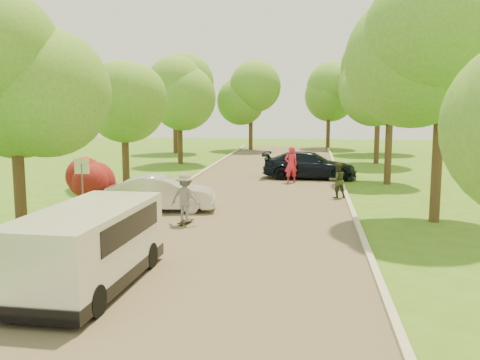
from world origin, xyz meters
The scene contains 23 objects.
ground centered at (0.00, 0.00, 0.00)m, with size 100.00×100.00×0.00m, color #3E6217.
road centered at (0.00, 8.00, 0.01)m, with size 8.00×60.00×0.01m, color #4C4438.
curb_left centered at (-4.05, 8.00, 0.06)m, with size 0.18×60.00×0.12m, color #B2AD9E.
curb_right centered at (4.05, 8.00, 0.06)m, with size 0.18×60.00×0.12m, color #B2AD9E.
street_sign centered at (-5.80, 4.00, 1.56)m, with size 0.55×0.06×2.17m.
red_shrub centered at (-6.30, 5.50, 1.10)m, with size 1.70×1.70×1.95m.
tree_l_mida centered at (-6.30, 1.00, 5.17)m, with size 4.71×4.60×7.39m.
tree_l_midb centered at (-6.81, 12.00, 4.59)m, with size 4.30×4.20×6.62m.
tree_l_far centered at (-6.39, 22.00, 5.47)m, with size 4.92×4.80×7.79m.
tree_r_mida centered at (7.02, 5.00, 5.54)m, with size 5.13×5.00×7.95m.
tree_r_midb centered at (6.60, 14.00, 4.88)m, with size 4.51×4.40×7.01m.
tree_r_far centered at (7.23, 24.00, 5.83)m, with size 5.33×5.20×8.34m.
tree_bg_a centered at (-8.78, 30.00, 5.31)m, with size 5.12×5.00×7.72m.
tree_bg_b centered at (8.22, 32.00, 5.54)m, with size 5.12×5.00×7.95m.
tree_bg_c centered at (-2.79, 34.00, 5.02)m, with size 4.92×4.80×7.33m.
tree_bg_d centered at (4.22, 36.00, 5.31)m, with size 5.12×5.00×7.72m.
minivan centered at (-2.50, -3.13, 0.96)m, with size 2.09×4.97×1.83m.
silver_sedan centered at (-3.30, 5.61, 0.69)m, with size 1.45×4.17×1.37m, color silver.
dark_sedan centered at (2.37, 15.50, 0.75)m, with size 2.11×5.19×1.51m, color black.
longboard centered at (-1.83, 3.42, 0.09)m, with size 0.44×0.89×0.10m.
skateboarder centered at (-1.83, 3.42, 0.95)m, with size 1.08×0.62×1.67m, color slate.
person_striped centered at (1.40, 13.82, 0.96)m, with size 0.70×0.46×1.93m, color red.
person_olive centered at (3.61, 9.41, 0.80)m, with size 0.77×0.60×1.59m, color #2E341F.
Camera 1 is at (2.41, -14.29, 4.13)m, focal length 40.00 mm.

